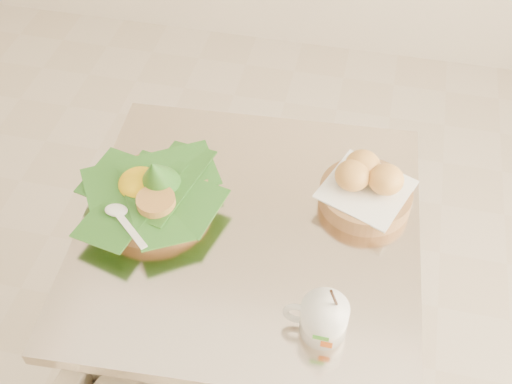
% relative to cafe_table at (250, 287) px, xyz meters
% --- Properties ---
extents(cafe_table, '(0.75, 0.75, 0.75)m').
position_rel_cafe_table_xyz_m(cafe_table, '(0.00, 0.00, 0.00)').
color(cafe_table, gray).
rests_on(cafe_table, floor).
extents(rice_basket, '(0.30, 0.30, 0.15)m').
position_rel_cafe_table_xyz_m(rice_basket, '(-0.21, 0.02, 0.26)').
color(rice_basket, '#A87648').
rests_on(rice_basket, cafe_table).
extents(bread_basket, '(0.22, 0.22, 0.10)m').
position_rel_cafe_table_xyz_m(bread_basket, '(0.22, 0.13, 0.26)').
color(bread_basket, '#A87648').
rests_on(bread_basket, cafe_table).
extents(coffee_mug, '(0.12, 0.09, 0.15)m').
position_rel_cafe_table_xyz_m(coffee_mug, '(0.18, -0.20, 0.26)').
color(coffee_mug, white).
rests_on(coffee_mug, cafe_table).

